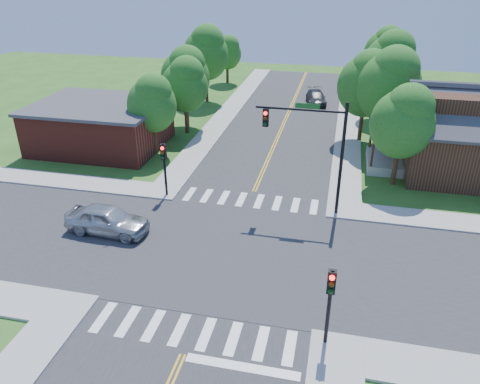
% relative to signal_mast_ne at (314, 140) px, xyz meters
% --- Properties ---
extents(ground, '(100.00, 100.00, 0.00)m').
position_rel_signal_mast_ne_xyz_m(ground, '(-3.91, -5.59, -4.85)').
color(ground, '#2C571B').
rests_on(ground, ground).
extents(road_ns, '(10.00, 90.00, 0.04)m').
position_rel_signal_mast_ne_xyz_m(road_ns, '(-3.91, -5.59, -4.83)').
color(road_ns, '#2D2D30').
rests_on(road_ns, ground).
extents(road_ew, '(90.00, 10.00, 0.04)m').
position_rel_signal_mast_ne_xyz_m(road_ew, '(-3.91, -5.59, -4.83)').
color(road_ew, '#2D2D30').
rests_on(road_ew, ground).
extents(intersection_patch, '(10.20, 10.20, 0.06)m').
position_rel_signal_mast_ne_xyz_m(intersection_patch, '(-3.91, -5.59, -4.85)').
color(intersection_patch, '#2D2D30').
rests_on(intersection_patch, ground).
extents(sidewalk_ne, '(40.00, 40.00, 0.14)m').
position_rel_signal_mast_ne_xyz_m(sidewalk_ne, '(11.90, 10.23, -4.78)').
color(sidewalk_ne, '#9E9B93').
rests_on(sidewalk_ne, ground).
extents(sidewalk_nw, '(40.00, 40.00, 0.14)m').
position_rel_signal_mast_ne_xyz_m(sidewalk_nw, '(-19.73, 10.23, -4.78)').
color(sidewalk_nw, '#9E9B93').
rests_on(sidewalk_nw, ground).
extents(crosswalk_north, '(8.85, 2.00, 0.01)m').
position_rel_signal_mast_ne_xyz_m(crosswalk_north, '(-3.91, 0.61, -4.80)').
color(crosswalk_north, white).
rests_on(crosswalk_north, ground).
extents(crosswalk_south, '(8.85, 2.00, 0.01)m').
position_rel_signal_mast_ne_xyz_m(crosswalk_south, '(-3.91, -11.79, -4.80)').
color(crosswalk_south, white).
rests_on(crosswalk_south, ground).
extents(centerline, '(0.30, 90.00, 0.01)m').
position_rel_signal_mast_ne_xyz_m(centerline, '(-3.91, -5.59, -4.80)').
color(centerline, gold).
rests_on(centerline, ground).
extents(stop_bar, '(4.60, 0.45, 0.09)m').
position_rel_signal_mast_ne_xyz_m(stop_bar, '(-1.41, -13.19, -4.85)').
color(stop_bar, white).
rests_on(stop_bar, ground).
extents(signal_mast_ne, '(5.30, 0.42, 7.20)m').
position_rel_signal_mast_ne_xyz_m(signal_mast_ne, '(0.00, 0.00, 0.00)').
color(signal_mast_ne, black).
rests_on(signal_mast_ne, ground).
extents(signal_pole_se, '(0.34, 0.42, 3.80)m').
position_rel_signal_mast_ne_xyz_m(signal_pole_se, '(1.69, -11.21, -2.19)').
color(signal_pole_se, black).
rests_on(signal_pole_se, ground).
extents(signal_pole_nw, '(0.34, 0.42, 3.80)m').
position_rel_signal_mast_ne_xyz_m(signal_pole_nw, '(-9.51, -0.01, -2.19)').
color(signal_pole_nw, black).
rests_on(signal_pole_nw, ground).
extents(house_ne, '(13.05, 8.80, 7.11)m').
position_rel_signal_mast_ne_xyz_m(house_ne, '(11.19, 8.65, -1.52)').
color(house_ne, black).
rests_on(house_ne, ground).
extents(building_nw, '(10.40, 8.40, 3.73)m').
position_rel_signal_mast_ne_xyz_m(building_nw, '(-18.11, 7.61, -2.97)').
color(building_nw, maroon).
rests_on(building_nw, ground).
extents(tree_e_a, '(4.27, 4.06, 7.26)m').
position_rel_signal_mast_ne_xyz_m(tree_e_a, '(5.52, 5.31, -0.10)').
color(tree_e_a, '#382314').
rests_on(tree_e_a, ground).
extents(tree_e_b, '(5.02, 4.77, 8.54)m').
position_rel_signal_mast_ne_xyz_m(tree_e_b, '(4.91, 11.90, 0.74)').
color(tree_e_b, '#382314').
rests_on(tree_e_b, ground).
extents(tree_e_c, '(5.04, 4.79, 8.57)m').
position_rel_signal_mast_ne_xyz_m(tree_e_c, '(5.46, 20.61, 0.76)').
color(tree_e_c, '#382314').
rests_on(tree_e_c, ground).
extents(tree_e_d, '(4.59, 4.36, 7.80)m').
position_rel_signal_mast_ne_xyz_m(tree_e_d, '(5.53, 29.39, 0.26)').
color(tree_e_d, '#382314').
rests_on(tree_e_d, ground).
extents(tree_w_a, '(3.89, 3.69, 6.61)m').
position_rel_signal_mast_ne_xyz_m(tree_w_a, '(-13.03, 7.00, -0.52)').
color(tree_w_a, '#382314').
rests_on(tree_w_a, ground).
extents(tree_w_b, '(4.45, 4.23, 7.56)m').
position_rel_signal_mast_ne_xyz_m(tree_w_b, '(-12.61, 13.97, 0.10)').
color(tree_w_b, '#382314').
rests_on(tree_w_b, ground).
extents(tree_w_c, '(4.87, 4.62, 8.27)m').
position_rel_signal_mast_ne_xyz_m(tree_w_c, '(-13.22, 22.59, 0.57)').
color(tree_w_c, '#382314').
rests_on(tree_w_c, ground).
extents(tree_w_d, '(3.49, 3.32, 5.94)m').
position_rel_signal_mast_ne_xyz_m(tree_w_d, '(-13.05, 31.30, -0.97)').
color(tree_w_d, '#382314').
rests_on(tree_w_d, ground).
extents(tree_house, '(4.67, 4.43, 7.93)m').
position_rel_signal_mast_ne_xyz_m(tree_house, '(3.22, 13.55, 0.35)').
color(tree_house, '#382314').
rests_on(tree_house, ground).
extents(tree_bldg, '(4.10, 3.89, 6.97)m').
position_rel_signal_mast_ne_xyz_m(tree_bldg, '(-12.12, 12.36, -0.29)').
color(tree_bldg, '#382314').
rests_on(tree_bldg, ground).
extents(car_silver, '(2.46, 5.08, 1.66)m').
position_rel_signal_mast_ne_xyz_m(car_silver, '(-11.21, -5.07, -4.02)').
color(car_silver, '#B9BDC1').
rests_on(car_silver, ground).
extents(car_dgrey, '(3.57, 5.39, 1.37)m').
position_rel_signal_mast_ne_xyz_m(car_dgrey, '(-1.44, 24.21, -4.17)').
color(car_dgrey, '#272A2B').
rests_on(car_dgrey, ground).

